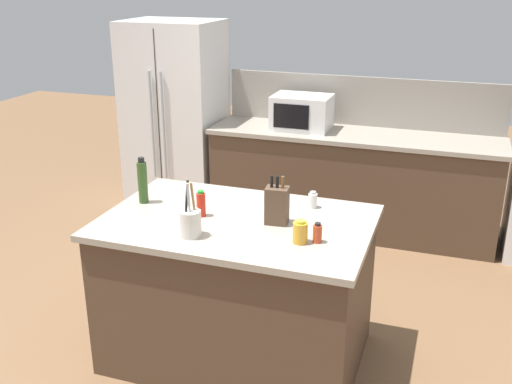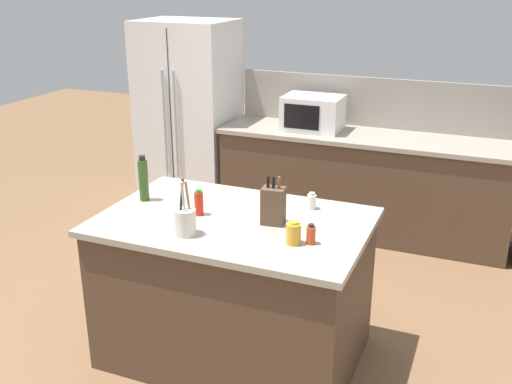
{
  "view_description": "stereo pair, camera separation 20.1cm",
  "coord_description": "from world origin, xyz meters",
  "px_view_note": "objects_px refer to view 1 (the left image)",
  "views": [
    {
      "loc": [
        1.17,
        -3.05,
        2.33
      ],
      "look_at": [
        0.0,
        0.35,
        0.99
      ],
      "focal_mm": 42.0,
      "sensor_mm": 36.0,
      "label": 1
    },
    {
      "loc": [
        1.36,
        -2.97,
        2.33
      ],
      "look_at": [
        0.0,
        0.35,
        0.99
      ],
      "focal_mm": 42.0,
      "sensor_mm": 36.0,
      "label": 2
    }
  ],
  "objects_px": {
    "utensil_crock": "(190,222)",
    "olive_oil_bottle": "(143,182)",
    "knife_block": "(277,205)",
    "salt_shaker": "(313,200)",
    "spice_jar_paprika": "(317,233)",
    "honey_jar": "(300,232)",
    "microwave": "(302,112)",
    "refrigerator": "(176,117)",
    "hot_sauce_bottle": "(201,204)"
  },
  "relations": [
    {
      "from": "salt_shaker",
      "to": "microwave",
      "type": "bearing_deg",
      "value": 107.08
    },
    {
      "from": "olive_oil_bottle",
      "to": "knife_block",
      "type": "bearing_deg",
      "value": -2.57
    },
    {
      "from": "microwave",
      "to": "spice_jar_paprika",
      "type": "xyz_separation_m",
      "value": [
        0.72,
        -2.35,
        -0.1
      ]
    },
    {
      "from": "utensil_crock",
      "to": "hot_sauce_bottle",
      "type": "relative_size",
      "value": 1.98
    },
    {
      "from": "salt_shaker",
      "to": "honey_jar",
      "type": "relative_size",
      "value": 0.81
    },
    {
      "from": "spice_jar_paprika",
      "to": "honey_jar",
      "type": "bearing_deg",
      "value": -157.49
    },
    {
      "from": "refrigerator",
      "to": "honey_jar",
      "type": "distance_m",
      "value": 3.12
    },
    {
      "from": "microwave",
      "to": "spice_jar_paprika",
      "type": "distance_m",
      "value": 2.46
    },
    {
      "from": "microwave",
      "to": "refrigerator",
      "type": "bearing_deg",
      "value": 177.76
    },
    {
      "from": "refrigerator",
      "to": "hot_sauce_bottle",
      "type": "xyz_separation_m",
      "value": [
        1.29,
        -2.27,
        0.08
      ]
    },
    {
      "from": "spice_jar_paprika",
      "to": "utensil_crock",
      "type": "bearing_deg",
      "value": -167.5
    },
    {
      "from": "microwave",
      "to": "salt_shaker",
      "type": "height_order",
      "value": "microwave"
    },
    {
      "from": "spice_jar_paprika",
      "to": "salt_shaker",
      "type": "height_order",
      "value": "spice_jar_paprika"
    },
    {
      "from": "utensil_crock",
      "to": "olive_oil_bottle",
      "type": "relative_size",
      "value": 1.08
    },
    {
      "from": "knife_block",
      "to": "hot_sauce_bottle",
      "type": "xyz_separation_m",
      "value": [
        -0.46,
        -0.04,
        -0.04
      ]
    },
    {
      "from": "olive_oil_bottle",
      "to": "salt_shaker",
      "type": "relative_size",
      "value": 2.81
    },
    {
      "from": "refrigerator",
      "to": "knife_block",
      "type": "relative_size",
      "value": 6.48
    },
    {
      "from": "microwave",
      "to": "olive_oil_bottle",
      "type": "height_order",
      "value": "microwave"
    },
    {
      "from": "utensil_crock",
      "to": "honey_jar",
      "type": "xyz_separation_m",
      "value": [
        0.59,
        0.12,
        -0.02
      ]
    },
    {
      "from": "microwave",
      "to": "olive_oil_bottle",
      "type": "xyz_separation_m",
      "value": [
        -0.46,
        -2.13,
        -0.02
      ]
    },
    {
      "from": "hot_sauce_bottle",
      "to": "salt_shaker",
      "type": "distance_m",
      "value": 0.69
    },
    {
      "from": "honey_jar",
      "to": "hot_sauce_bottle",
      "type": "bearing_deg",
      "value": 165.56
    },
    {
      "from": "refrigerator",
      "to": "utensil_crock",
      "type": "xyz_separation_m",
      "value": [
        1.35,
        -2.55,
        0.08
      ]
    },
    {
      "from": "spice_jar_paprika",
      "to": "microwave",
      "type": "bearing_deg",
      "value": 107.03
    },
    {
      "from": "utensil_crock",
      "to": "honey_jar",
      "type": "relative_size",
      "value": 2.45
    },
    {
      "from": "utensil_crock",
      "to": "spice_jar_paprika",
      "type": "distance_m",
      "value": 0.7
    },
    {
      "from": "hot_sauce_bottle",
      "to": "utensil_crock",
      "type": "bearing_deg",
      "value": -77.47
    },
    {
      "from": "honey_jar",
      "to": "microwave",
      "type": "bearing_deg",
      "value": 104.86
    },
    {
      "from": "spice_jar_paprika",
      "to": "olive_oil_bottle",
      "type": "bearing_deg",
      "value": 169.54
    },
    {
      "from": "refrigerator",
      "to": "microwave",
      "type": "xyz_separation_m",
      "value": [
        1.32,
        -0.05,
        0.16
      ]
    },
    {
      "from": "refrigerator",
      "to": "spice_jar_paprika",
      "type": "distance_m",
      "value": 3.15
    },
    {
      "from": "refrigerator",
      "to": "utensil_crock",
      "type": "bearing_deg",
      "value": -62.06
    },
    {
      "from": "refrigerator",
      "to": "salt_shaker",
      "type": "relative_size",
      "value": 17.71
    },
    {
      "from": "microwave",
      "to": "knife_block",
      "type": "distance_m",
      "value": 2.21
    },
    {
      "from": "knife_block",
      "to": "honey_jar",
      "type": "bearing_deg",
      "value": -52.91
    },
    {
      "from": "refrigerator",
      "to": "salt_shaker",
      "type": "xyz_separation_m",
      "value": [
        1.89,
        -1.92,
        0.05
      ]
    },
    {
      "from": "refrigerator",
      "to": "honey_jar",
      "type": "relative_size",
      "value": 14.35
    },
    {
      "from": "microwave",
      "to": "hot_sauce_bottle",
      "type": "height_order",
      "value": "microwave"
    },
    {
      "from": "spice_jar_paprika",
      "to": "olive_oil_bottle",
      "type": "distance_m",
      "value": 1.2
    },
    {
      "from": "microwave",
      "to": "salt_shaker",
      "type": "relative_size",
      "value": 4.96
    },
    {
      "from": "knife_block",
      "to": "spice_jar_paprika",
      "type": "xyz_separation_m",
      "value": [
        0.28,
        -0.18,
        -0.06
      ]
    },
    {
      "from": "honey_jar",
      "to": "spice_jar_paprika",
      "type": "bearing_deg",
      "value": 22.51
    },
    {
      "from": "hot_sauce_bottle",
      "to": "honey_jar",
      "type": "distance_m",
      "value": 0.68
    },
    {
      "from": "refrigerator",
      "to": "utensil_crock",
      "type": "relative_size",
      "value": 5.86
    },
    {
      "from": "knife_block",
      "to": "salt_shaker",
      "type": "height_order",
      "value": "knife_block"
    },
    {
      "from": "refrigerator",
      "to": "salt_shaker",
      "type": "distance_m",
      "value": 2.69
    },
    {
      "from": "spice_jar_paprika",
      "to": "honey_jar",
      "type": "xyz_separation_m",
      "value": [
        -0.09,
        -0.04,
        0.01
      ]
    },
    {
      "from": "microwave",
      "to": "knife_block",
      "type": "height_order",
      "value": "microwave"
    },
    {
      "from": "refrigerator",
      "to": "olive_oil_bottle",
      "type": "distance_m",
      "value": 2.35
    },
    {
      "from": "hot_sauce_bottle",
      "to": "honey_jar",
      "type": "height_order",
      "value": "hot_sauce_bottle"
    }
  ]
}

